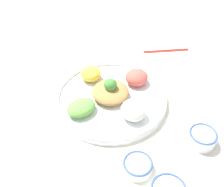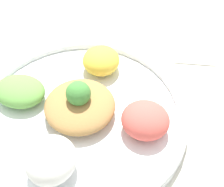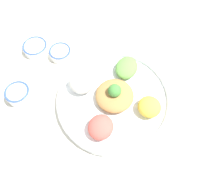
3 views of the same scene
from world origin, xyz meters
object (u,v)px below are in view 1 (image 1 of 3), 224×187
Objects in this scene: rice_bowl_blue at (138,166)px; chopsticks_pair_near at (166,50)px; salad_platter at (111,96)px; sauce_bowl_dark at (202,137)px; serving_spoon_extra at (120,50)px.

rice_bowl_blue is 0.46× the size of chopsticks_pair_near.
salad_platter reaches higher than sauce_bowl_dark.
chopsticks_pair_near is at bearing -34.53° from sauce_bowl_dark.
salad_platter is at bearing -22.84° from rice_bowl_blue.
serving_spoon_extra is at bearing -44.75° from salad_platter.
chopsticks_pair_near is (0.36, -0.50, -0.02)m from rice_bowl_blue.
rice_bowl_blue is 0.60m from serving_spoon_extra.
chopsticks_pair_near is at bearing -75.95° from salad_platter.
rice_bowl_blue is at bearing 45.05° from serving_spoon_extra.
salad_platter is 0.33m from sauce_bowl_dark.
salad_platter is 0.33m from serving_spoon_extra.
sauce_bowl_dark is 0.63× the size of serving_spoon_extra.
rice_bowl_blue is 0.62m from chopsticks_pair_near.
salad_platter reaches higher than chopsticks_pair_near.
serving_spoon_extra is at bearing -12.73° from sauce_bowl_dark.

